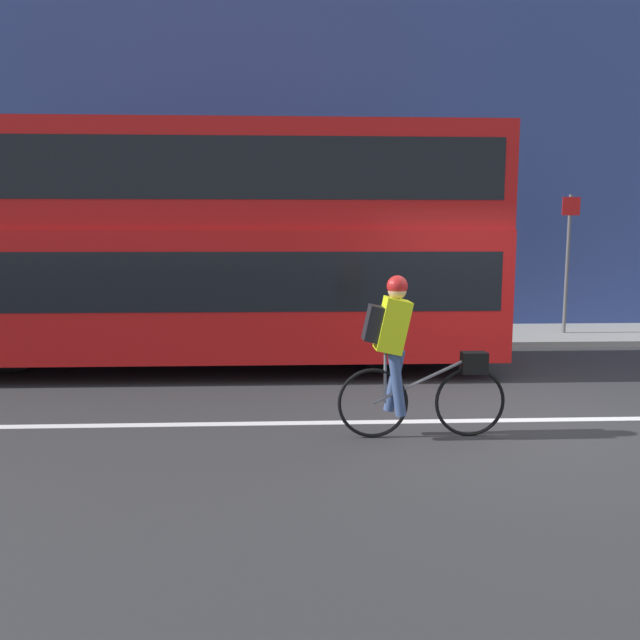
% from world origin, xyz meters
% --- Properties ---
extents(ground_plane, '(80.00, 80.00, 0.00)m').
position_xyz_m(ground_plane, '(0.00, 0.00, 0.00)').
color(ground_plane, '#2D2D30').
extents(road_center_line, '(50.00, 0.14, 0.01)m').
position_xyz_m(road_center_line, '(0.00, 0.15, 0.00)').
color(road_center_line, silver).
rests_on(road_center_line, ground_plane).
extents(sidewalk_curb, '(60.00, 2.42, 0.10)m').
position_xyz_m(sidewalk_curb, '(0.00, 5.92, 0.05)').
color(sidewalk_curb, gray).
rests_on(sidewalk_curb, ground_plane).
extents(building_facade, '(60.00, 0.30, 7.26)m').
position_xyz_m(building_facade, '(0.00, 7.28, 3.63)').
color(building_facade, '#33478C').
rests_on(building_facade, ground_plane).
extents(bus, '(9.12, 2.43, 3.65)m').
position_xyz_m(bus, '(-4.06, 3.12, 2.02)').
color(bus, black).
rests_on(bus, ground_plane).
extents(cyclist_on_bike, '(1.74, 0.32, 1.68)m').
position_xyz_m(cyclist_on_bike, '(-1.43, -0.38, 0.90)').
color(cyclist_on_bike, black).
rests_on(cyclist_on_bike, ground_plane).
extents(trash_bin, '(0.55, 0.55, 0.92)m').
position_xyz_m(trash_bin, '(-5.42, 5.80, 0.56)').
color(trash_bin, '#262628').
rests_on(trash_bin, sidewalk_curb).
extents(street_sign_post, '(0.36, 0.09, 2.78)m').
position_xyz_m(street_sign_post, '(2.97, 5.79, 1.65)').
color(street_sign_post, '#59595B').
rests_on(street_sign_post, sidewalk_curb).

